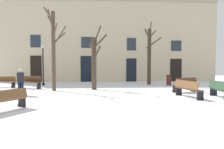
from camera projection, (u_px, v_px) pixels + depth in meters
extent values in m
plane|color=white|center=(114.00, 96.00, 12.45)|extent=(35.71, 35.71, 0.00)
cube|color=beige|center=(107.00, 40.00, 21.47)|extent=(22.32, 0.40, 8.34)
cube|color=black|center=(36.00, 69.00, 20.98)|extent=(1.07, 0.08, 2.58)
cube|color=#262D38|center=(36.00, 41.00, 20.82)|extent=(0.96, 0.06, 1.20)
cube|color=black|center=(88.00, 69.00, 21.29)|extent=(1.38, 0.08, 2.55)
cube|color=#262D38|center=(87.00, 42.00, 21.14)|extent=(1.24, 0.06, 1.08)
cube|color=black|center=(131.00, 70.00, 21.57)|extent=(1.02, 0.08, 2.32)
cube|color=#262D38|center=(131.00, 44.00, 21.42)|extent=(0.92, 0.06, 1.24)
cube|color=black|center=(176.00, 70.00, 21.86)|extent=(1.17, 0.08, 2.29)
cube|color=#262D38|center=(176.00, 46.00, 21.71)|extent=(1.06, 0.06, 1.04)
cylinder|color=#4C3D2D|center=(54.00, 51.00, 14.49)|extent=(0.25, 0.25, 5.34)
cylinder|color=#4C3D2D|center=(51.00, 21.00, 13.67)|extent=(0.10, 1.49, 1.13)
cylinder|color=#4C3D2D|center=(55.00, 31.00, 13.91)|extent=(0.54, 1.13, 0.88)
cylinder|color=#4C3D2D|center=(50.00, 21.00, 14.58)|extent=(0.55, 0.55, 0.87)
cylinder|color=#4C3D2D|center=(60.00, 36.00, 14.67)|extent=(0.89, 0.53, 1.44)
cylinder|color=#4C3D2D|center=(48.00, 14.00, 14.39)|extent=(0.70, 0.21, 0.98)
cylinder|color=#4C3D2D|center=(59.00, 38.00, 15.10)|extent=(0.67, 1.38, 0.94)
cylinder|color=#382B1E|center=(149.00, 57.00, 18.63)|extent=(0.32, 0.32, 4.83)
cylinder|color=#382B1E|center=(155.00, 42.00, 18.71)|extent=(1.19, 0.34, 0.89)
cylinder|color=#382B1E|center=(150.00, 29.00, 18.91)|extent=(0.46, 0.94, 1.34)
cylinder|color=#382B1E|center=(155.00, 42.00, 18.75)|extent=(1.09, 0.43, 0.76)
cylinder|color=#382B1E|center=(147.00, 34.00, 19.05)|extent=(0.27, 1.20, 1.08)
cylinder|color=#382B1E|center=(148.00, 50.00, 19.21)|extent=(0.19, 1.29, 0.68)
cylinder|color=#382B1E|center=(153.00, 34.00, 18.72)|extent=(0.73, 0.48, 0.79)
cylinder|color=#423326|center=(94.00, 64.00, 15.21)|extent=(0.35, 0.35, 3.67)
cylinder|color=#423326|center=(97.00, 36.00, 14.69)|extent=(0.61, 0.98, 1.21)
cylinder|color=#423326|center=(97.00, 53.00, 14.74)|extent=(0.59, 1.02, 0.95)
cylinder|color=#423326|center=(95.00, 47.00, 15.53)|extent=(0.30, 0.87, 1.24)
cylinder|color=#423326|center=(100.00, 42.00, 14.67)|extent=(1.00, 1.11, 0.90)
cylinder|color=#423326|center=(92.00, 48.00, 15.53)|extent=(0.44, 0.91, 0.67)
cylinder|color=black|center=(43.00, 67.00, 17.91)|extent=(0.10, 0.10, 3.11)
cylinder|color=black|center=(43.00, 84.00, 18.00)|extent=(0.22, 0.22, 0.20)
cube|color=beige|center=(43.00, 46.00, 17.82)|extent=(0.24, 0.24, 0.36)
cone|color=black|center=(43.00, 44.00, 17.80)|extent=(0.30, 0.30, 0.14)
cylinder|color=#4C1E19|center=(169.00, 80.00, 18.05)|extent=(0.40, 0.40, 0.84)
torus|color=black|center=(169.00, 75.00, 18.02)|extent=(0.42, 0.42, 0.04)
cube|color=#51331E|center=(30.00, 82.00, 15.74)|extent=(1.61, 0.85, 0.05)
cube|color=#51331E|center=(32.00, 79.00, 15.93)|extent=(1.52, 0.52, 0.40)
cube|color=black|center=(21.00, 85.00, 15.89)|extent=(0.17, 0.42, 0.48)
torus|color=black|center=(20.00, 88.00, 15.72)|extent=(0.17, 0.07, 0.17)
cube|color=black|center=(39.00, 86.00, 15.61)|extent=(0.17, 0.42, 0.48)
torus|color=black|center=(38.00, 88.00, 15.44)|extent=(0.17, 0.07, 0.17)
cube|color=#51331E|center=(184.00, 85.00, 13.93)|extent=(1.67, 1.01, 0.05)
cube|color=#51331E|center=(187.00, 81.00, 13.72)|extent=(1.56, 0.71, 0.44)
cube|color=black|center=(193.00, 88.00, 14.25)|extent=(0.21, 0.42, 0.47)
torus|color=black|center=(191.00, 90.00, 14.43)|extent=(0.17, 0.09, 0.17)
cube|color=black|center=(175.00, 89.00, 13.64)|extent=(0.21, 0.42, 0.47)
torus|color=black|center=(173.00, 91.00, 13.82)|extent=(0.17, 0.09, 0.17)
cube|color=brown|center=(189.00, 89.00, 11.77)|extent=(0.91, 1.94, 0.05)
cube|color=brown|center=(186.00, 84.00, 11.69)|extent=(0.61, 1.85, 0.42)
cube|color=black|center=(200.00, 96.00, 10.95)|extent=(0.38, 0.16, 0.48)
torus|color=black|center=(203.00, 99.00, 11.01)|extent=(0.07, 0.17, 0.17)
cube|color=black|center=(179.00, 91.00, 12.62)|extent=(0.38, 0.16, 0.48)
torus|color=black|center=(181.00, 94.00, 12.68)|extent=(0.07, 0.17, 0.17)
cube|color=#2D4C33|center=(220.00, 90.00, 11.65)|extent=(0.57, 1.77, 0.05)
cube|color=#2D4C33|center=(217.00, 85.00, 11.64)|extent=(0.24, 1.74, 0.43)
cube|color=black|center=(213.00, 92.00, 12.48)|extent=(0.40, 0.09, 0.45)
torus|color=black|center=(216.00, 94.00, 12.48)|extent=(0.04, 0.17, 0.17)
cube|color=brown|center=(3.00, 82.00, 16.48)|extent=(1.93, 0.79, 0.05)
cube|color=brown|center=(4.00, 79.00, 16.68)|extent=(1.87, 0.42, 0.36)
cube|color=black|center=(13.00, 85.00, 16.39)|extent=(0.13, 0.43, 0.44)
torus|color=black|center=(12.00, 87.00, 16.22)|extent=(0.17, 0.06, 0.17)
cube|color=brown|center=(3.00, 100.00, 8.54)|extent=(1.42, 1.81, 0.05)
cube|color=brown|center=(6.00, 95.00, 8.42)|extent=(1.13, 1.61, 0.39)
cube|color=black|center=(22.00, 102.00, 9.31)|extent=(0.39, 0.29, 0.43)
torus|color=black|center=(19.00, 105.00, 9.41)|extent=(0.12, 0.16, 0.17)
cylinder|color=black|center=(19.00, 89.00, 12.64)|extent=(0.14, 0.14, 0.76)
cylinder|color=black|center=(23.00, 89.00, 12.69)|extent=(0.14, 0.14, 0.76)
cube|color=black|center=(21.00, 77.00, 12.63)|extent=(0.42, 0.29, 0.58)
sphere|color=beige|center=(20.00, 70.00, 12.60)|extent=(0.21, 0.21, 0.21)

